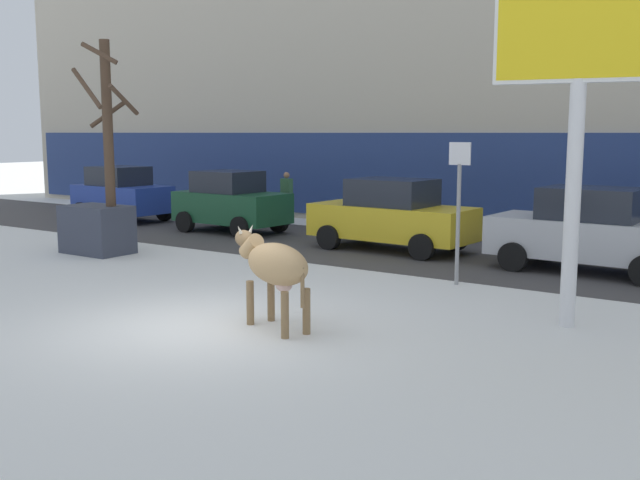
{
  "coord_description": "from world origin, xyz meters",
  "views": [
    {
      "loc": [
        7.89,
        -8.12,
        3.0
      ],
      "look_at": [
        0.58,
        2.54,
        1.1
      ],
      "focal_mm": 40.99,
      "sensor_mm": 36.0,
      "label": 1
    }
  ],
  "objects_px": {
    "car_yellow_sedan": "(392,215)",
    "dumpster": "(97,229)",
    "pedestrian_near_billboard": "(287,198)",
    "pedestrian_by_cars": "(573,216)",
    "street_sign": "(459,201)",
    "cow_tan": "(275,265)",
    "bare_tree_right_lot": "(108,140)",
    "car_silver_sedan": "(591,231)",
    "car_blue_hatchback": "(121,194)",
    "car_darkgreen_hatchback": "(231,202)",
    "billboard": "(580,43)"
  },
  "relations": [
    {
      "from": "car_yellow_sedan",
      "to": "dumpster",
      "type": "distance_m",
      "value": 7.46
    },
    {
      "from": "pedestrian_near_billboard",
      "to": "pedestrian_by_cars",
      "type": "xyz_separation_m",
      "value": [
        9.21,
        0.0,
        0.0
      ]
    },
    {
      "from": "dumpster",
      "to": "street_sign",
      "type": "height_order",
      "value": "street_sign"
    },
    {
      "from": "cow_tan",
      "to": "pedestrian_by_cars",
      "type": "distance_m",
      "value": 10.49
    },
    {
      "from": "cow_tan",
      "to": "bare_tree_right_lot",
      "type": "relative_size",
      "value": 0.37
    },
    {
      "from": "car_silver_sedan",
      "to": "pedestrian_by_cars",
      "type": "bearing_deg",
      "value": 112.11
    },
    {
      "from": "car_blue_hatchback",
      "to": "dumpster",
      "type": "height_order",
      "value": "car_blue_hatchback"
    },
    {
      "from": "car_darkgreen_hatchback",
      "to": "dumpster",
      "type": "height_order",
      "value": "car_darkgreen_hatchback"
    },
    {
      "from": "cow_tan",
      "to": "pedestrian_near_billboard",
      "type": "xyz_separation_m",
      "value": [
        -7.59,
        10.36,
        -0.11
      ]
    },
    {
      "from": "car_darkgreen_hatchback",
      "to": "street_sign",
      "type": "distance_m",
      "value": 9.5
    },
    {
      "from": "car_darkgreen_hatchback",
      "to": "car_silver_sedan",
      "type": "xyz_separation_m",
      "value": [
        10.7,
        -0.49,
        -0.02
      ]
    },
    {
      "from": "pedestrian_by_cars",
      "to": "bare_tree_right_lot",
      "type": "bearing_deg",
      "value": -142.21
    },
    {
      "from": "pedestrian_by_cars",
      "to": "bare_tree_right_lot",
      "type": "xyz_separation_m",
      "value": [
        -9.24,
        -7.17,
        1.94
      ]
    },
    {
      "from": "billboard",
      "to": "bare_tree_right_lot",
      "type": "relative_size",
      "value": 1.07
    },
    {
      "from": "bare_tree_right_lot",
      "to": "car_silver_sedan",
      "type": "bearing_deg",
      "value": 22.36
    },
    {
      "from": "pedestrian_near_billboard",
      "to": "dumpster",
      "type": "xyz_separation_m",
      "value": [
        -0.49,
        -7.25,
        -0.28
      ]
    },
    {
      "from": "pedestrian_near_billboard",
      "to": "car_yellow_sedan",
      "type": "bearing_deg",
      "value": -26.32
    },
    {
      "from": "billboard",
      "to": "car_silver_sedan",
      "type": "relative_size",
      "value": 1.3
    },
    {
      "from": "car_blue_hatchback",
      "to": "bare_tree_right_lot",
      "type": "distance_m",
      "value": 7.47
    },
    {
      "from": "car_blue_hatchback",
      "to": "car_yellow_sedan",
      "type": "distance_m",
      "value": 10.76
    },
    {
      "from": "cow_tan",
      "to": "dumpster",
      "type": "bearing_deg",
      "value": 158.92
    },
    {
      "from": "car_blue_hatchback",
      "to": "car_yellow_sedan",
      "type": "xyz_separation_m",
      "value": [
        10.76,
        -0.37,
        -0.02
      ]
    },
    {
      "from": "billboard",
      "to": "car_darkgreen_hatchback",
      "type": "bearing_deg",
      "value": 155.48
    },
    {
      "from": "bare_tree_right_lot",
      "to": "dumpster",
      "type": "xyz_separation_m",
      "value": [
        -0.46,
        -0.08,
        -2.22
      ]
    },
    {
      "from": "cow_tan",
      "to": "car_blue_hatchback",
      "type": "height_order",
      "value": "car_blue_hatchback"
    },
    {
      "from": "street_sign",
      "to": "car_yellow_sedan",
      "type": "bearing_deg",
      "value": 135.98
    },
    {
      "from": "car_darkgreen_hatchback",
      "to": "street_sign",
      "type": "bearing_deg",
      "value": -20.57
    },
    {
      "from": "car_silver_sedan",
      "to": "pedestrian_near_billboard",
      "type": "height_order",
      "value": "car_silver_sedan"
    },
    {
      "from": "car_blue_hatchback",
      "to": "pedestrian_by_cars",
      "type": "xyz_separation_m",
      "value": [
        14.58,
        2.3,
        -0.05
      ]
    },
    {
      "from": "car_blue_hatchback",
      "to": "pedestrian_by_cars",
      "type": "height_order",
      "value": "car_blue_hatchback"
    },
    {
      "from": "bare_tree_right_lot",
      "to": "dumpster",
      "type": "height_order",
      "value": "bare_tree_right_lot"
    },
    {
      "from": "cow_tan",
      "to": "car_yellow_sedan",
      "type": "relative_size",
      "value": 0.45
    },
    {
      "from": "billboard",
      "to": "street_sign",
      "type": "bearing_deg",
      "value": 144.28
    },
    {
      "from": "pedestrian_near_billboard",
      "to": "street_sign",
      "type": "xyz_separation_m",
      "value": [
        8.55,
        -5.72,
        0.79
      ]
    },
    {
      "from": "car_silver_sedan",
      "to": "pedestrian_by_cars",
      "type": "height_order",
      "value": "car_silver_sedan"
    },
    {
      "from": "billboard",
      "to": "pedestrian_by_cars",
      "type": "relative_size",
      "value": 3.21
    },
    {
      "from": "car_silver_sedan",
      "to": "dumpster",
      "type": "relative_size",
      "value": 2.51
    },
    {
      "from": "pedestrian_near_billboard",
      "to": "bare_tree_right_lot",
      "type": "height_order",
      "value": "bare_tree_right_lot"
    },
    {
      "from": "car_yellow_sedan",
      "to": "bare_tree_right_lot",
      "type": "bearing_deg",
      "value": -140.31
    },
    {
      "from": "car_yellow_sedan",
      "to": "dumpster",
      "type": "bearing_deg",
      "value": -142.08
    },
    {
      "from": "bare_tree_right_lot",
      "to": "car_yellow_sedan",
      "type": "bearing_deg",
      "value": 39.69
    },
    {
      "from": "car_darkgreen_hatchback",
      "to": "pedestrian_by_cars",
      "type": "bearing_deg",
      "value": 14.09
    },
    {
      "from": "billboard",
      "to": "pedestrian_near_billboard",
      "type": "bearing_deg",
      "value": 145.74
    },
    {
      "from": "pedestrian_by_cars",
      "to": "street_sign",
      "type": "bearing_deg",
      "value": -96.57
    },
    {
      "from": "bare_tree_right_lot",
      "to": "cow_tan",
      "type": "bearing_deg",
      "value": -22.74
    },
    {
      "from": "car_blue_hatchback",
      "to": "street_sign",
      "type": "bearing_deg",
      "value": -13.82
    },
    {
      "from": "pedestrian_near_billboard",
      "to": "car_darkgreen_hatchback",
      "type": "bearing_deg",
      "value": -97.57
    },
    {
      "from": "pedestrian_by_cars",
      "to": "dumpster",
      "type": "relative_size",
      "value": 1.02
    },
    {
      "from": "pedestrian_near_billboard",
      "to": "street_sign",
      "type": "distance_m",
      "value": 10.32
    },
    {
      "from": "billboard",
      "to": "street_sign",
      "type": "xyz_separation_m",
      "value": [
        -2.73,
        1.96,
        -2.64
      ]
    }
  ]
}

